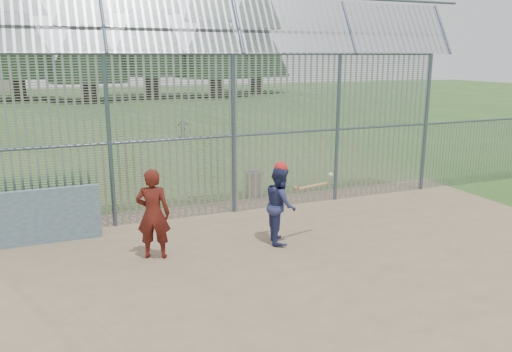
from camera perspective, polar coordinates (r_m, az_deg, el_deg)
name	(u,v)px	position (r m, az deg, el deg)	size (l,w,h in m)	color
ground	(294,262)	(9.95, 4.38, -9.82)	(120.00, 120.00, 0.00)	#2D511E
dirt_infield	(306,272)	(9.54, 5.74, -10.85)	(14.00, 10.00, 0.02)	#756047
dugout_wall	(39,217)	(11.56, -23.52, -4.31)	(2.50, 0.12, 1.20)	#38566B
batter	(280,205)	(10.68, 2.81, -3.29)	(0.81, 0.63, 1.66)	navy
onlooker	(153,214)	(10.01, -11.67, -4.26)	(0.66, 0.44, 1.82)	maroon
bg_kid_seated	(183,127)	(25.14, -8.34, 5.57)	(0.60, 0.25, 1.02)	gray
batting_gear	(288,171)	(10.53, 3.67, 0.53)	(1.30, 0.42, 0.61)	red
trash_can	(254,184)	(14.28, -0.22, -0.89)	(0.56, 0.56, 0.82)	gray
backstop_fence	(300,118)	(13.12, 5.02, 6.57)	(20.09, 0.81, 5.30)	#47566B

